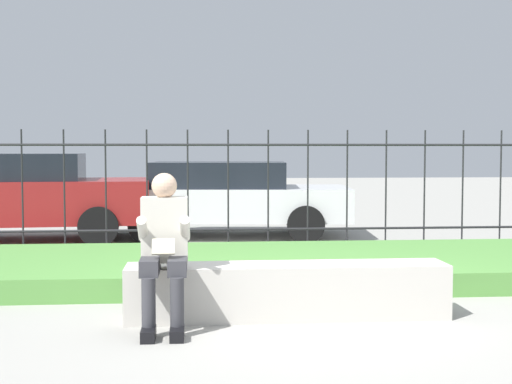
% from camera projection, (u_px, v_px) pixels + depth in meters
% --- Properties ---
extents(ground_plane, '(60.00, 60.00, 0.00)m').
position_uv_depth(ground_plane, '(312.00, 317.00, 6.22)').
color(ground_plane, '#9E9B93').
extents(stone_bench, '(2.79, 0.46, 0.47)m').
position_uv_depth(stone_bench, '(287.00, 294.00, 6.19)').
color(stone_bench, beige).
rests_on(stone_bench, ground_plane).
extents(person_seated_reader, '(0.42, 0.73, 1.27)m').
position_uv_depth(person_seated_reader, '(164.00, 244.00, 5.81)').
color(person_seated_reader, black).
rests_on(person_seated_reader, ground_plane).
extents(grass_berm, '(10.39, 2.61, 0.24)m').
position_uv_depth(grass_berm, '(284.00, 266.00, 8.21)').
color(grass_berm, '#569342').
rests_on(grass_berm, ground_plane).
extents(iron_fence, '(8.39, 0.03, 1.74)m').
position_uv_depth(iron_fence, '(268.00, 189.00, 9.94)').
color(iron_fence, '#232326').
rests_on(iron_fence, ground_plane).
extents(car_parked_center, '(4.14, 2.19, 1.26)m').
position_uv_depth(car_parked_center, '(226.00, 196.00, 11.97)').
color(car_parked_center, silver).
rests_on(car_parked_center, ground_plane).
extents(car_parked_left, '(4.08, 2.06, 1.40)m').
position_uv_depth(car_parked_left, '(20.00, 195.00, 11.34)').
color(car_parked_left, maroon).
rests_on(car_parked_left, ground_plane).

